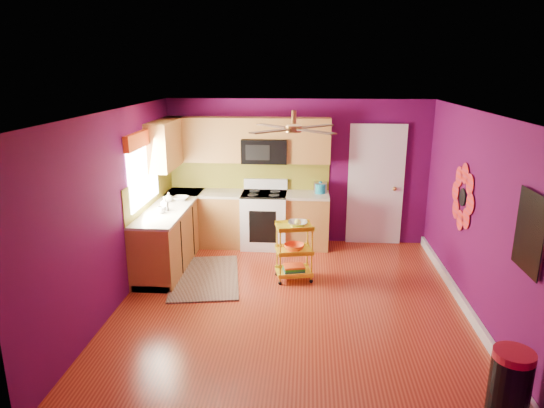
{
  "coord_description": "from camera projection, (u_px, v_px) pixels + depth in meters",
  "views": [
    {
      "loc": [
        0.18,
        -5.75,
        3.0
      ],
      "look_at": [
        -0.28,
        0.4,
        1.26
      ],
      "focal_mm": 32.0,
      "sensor_mm": 36.0,
      "label": 1
    }
  ],
  "objects": [
    {
      "name": "ground",
      "position": [
        291.0,
        305.0,
        6.35
      ],
      "size": [
        5.0,
        5.0,
        0.0
      ],
      "primitive_type": "plane",
      "color": "maroon",
      "rests_on": "ground"
    },
    {
      "name": "room_envelope",
      "position": [
        295.0,
        184.0,
        5.91
      ],
      "size": [
        4.54,
        5.04,
        2.52
      ],
      "color": "#530944",
      "rests_on": "ground"
    },
    {
      "name": "lower_cabinets",
      "position": [
        215.0,
        227.0,
        8.07
      ],
      "size": [
        2.81,
        2.31,
        0.94
      ],
      "color": "#945F28",
      "rests_on": "ground"
    },
    {
      "name": "electric_range",
      "position": [
        264.0,
        219.0,
        8.34
      ],
      "size": [
        0.76,
        0.66,
        1.13
      ],
      "color": "white",
      "rests_on": "ground"
    },
    {
      "name": "upper_cabinetry",
      "position": [
        222.0,
        143.0,
        8.04
      ],
      "size": [
        2.8,
        2.3,
        1.26
      ],
      "color": "#945F28",
      "rests_on": "ground"
    },
    {
      "name": "left_window",
      "position": [
        143.0,
        158.0,
        7.05
      ],
      "size": [
        0.08,
        1.35,
        1.08
      ],
      "color": "white",
      "rests_on": "ground"
    },
    {
      "name": "panel_door",
      "position": [
        375.0,
        186.0,
        8.34
      ],
      "size": [
        0.95,
        0.11,
        2.15
      ],
      "color": "white",
      "rests_on": "ground"
    },
    {
      "name": "right_wall_art",
      "position": [
        488.0,
        211.0,
        5.47
      ],
      "size": [
        0.04,
        2.74,
        1.04
      ],
      "color": "black",
      "rests_on": "ground"
    },
    {
      "name": "ceiling_fan",
      "position": [
        294.0,
        128.0,
        5.92
      ],
      "size": [
        1.01,
        1.01,
        0.26
      ],
      "color": "#BF8C3F",
      "rests_on": "ground"
    },
    {
      "name": "shag_rug",
      "position": [
        205.0,
        277.0,
        7.16
      ],
      "size": [
        1.21,
        1.71,
        0.02
      ],
      "primitive_type": "cube",
      "rotation": [
        0.0,
        0.0,
        0.16
      ],
      "color": "black",
      "rests_on": "ground"
    },
    {
      "name": "rolling_cart",
      "position": [
        295.0,
        249.0,
        6.99
      ],
      "size": [
        0.58,
        0.47,
        0.92
      ],
      "color": "yellow",
      "rests_on": "ground"
    },
    {
      "name": "trash_can",
      "position": [
        510.0,
        386.0,
        4.21
      ],
      "size": [
        0.46,
        0.46,
        0.67
      ],
      "color": "black",
      "rests_on": "ground"
    },
    {
      "name": "teal_kettle",
      "position": [
        320.0,
        188.0,
        8.22
      ],
      "size": [
        0.18,
        0.18,
        0.21
      ],
      "color": "teal",
      "rests_on": "lower_cabinets"
    },
    {
      "name": "toaster",
      "position": [
        320.0,
        187.0,
        8.26
      ],
      "size": [
        0.22,
        0.15,
        0.18
      ],
      "primitive_type": "cube",
      "color": "beige",
      "rests_on": "lower_cabinets"
    },
    {
      "name": "soap_bottle_a",
      "position": [
        165.0,
        203.0,
        7.22
      ],
      "size": [
        0.1,
        0.1,
        0.21
      ],
      "primitive_type": "imported",
      "color": "#EA3F72",
      "rests_on": "lower_cabinets"
    },
    {
      "name": "soap_bottle_b",
      "position": [
        169.0,
        197.0,
        7.69
      ],
      "size": [
        0.12,
        0.12,
        0.16
      ],
      "primitive_type": "imported",
      "color": "white",
      "rests_on": "lower_cabinets"
    },
    {
      "name": "counter_dish",
      "position": [
        181.0,
        198.0,
        7.8
      ],
      "size": [
        0.24,
        0.24,
        0.06
      ],
      "primitive_type": "imported",
      "color": "white",
      "rests_on": "lower_cabinets"
    },
    {
      "name": "counter_cup",
      "position": [
        162.0,
        210.0,
        7.1
      ],
      "size": [
        0.13,
        0.13,
        0.1
      ],
      "primitive_type": "imported",
      "color": "white",
      "rests_on": "lower_cabinets"
    }
  ]
}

